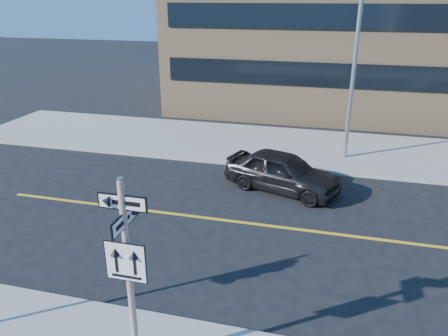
# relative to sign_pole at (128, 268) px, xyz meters

# --- Properties ---
(ground) EXTENTS (120.00, 120.00, 0.00)m
(ground) POSITION_rel_sign_pole_xyz_m (0.00, 2.51, -2.44)
(ground) COLOR black
(ground) RESTS_ON ground
(sign_pole) EXTENTS (0.92, 0.92, 4.06)m
(sign_pole) POSITION_rel_sign_pole_xyz_m (0.00, 0.00, 0.00)
(sign_pole) COLOR beige
(sign_pole) RESTS_ON near_sidewalk
(parked_car_a) EXTENTS (3.12, 4.83, 1.53)m
(parked_car_a) POSITION_rel_sign_pole_xyz_m (1.67, 9.47, -1.67)
(parked_car_a) COLOR black
(parked_car_a) RESTS_ON ground
(streetlight_a) EXTENTS (0.55, 2.25, 8.00)m
(streetlight_a) POSITION_rel_sign_pole_xyz_m (4.00, 13.27, 2.32)
(streetlight_a) COLOR gray
(streetlight_a) RESTS_ON far_sidewalk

